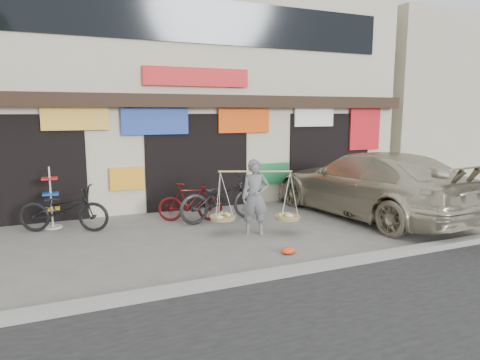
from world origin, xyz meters
name	(u,v)px	position (x,y,z in m)	size (l,w,h in m)	color
ground	(249,241)	(0.00, 0.00, 0.00)	(70.00, 70.00, 0.00)	slate
kerb	(297,270)	(0.00, -2.00, 0.06)	(70.00, 0.25, 0.12)	gray
shophouse_block	(170,91)	(0.00, 6.42, 3.45)	(14.00, 6.32, 7.00)	beige
neighbor_east	(445,102)	(13.50, 7.00, 3.20)	(12.00, 7.00, 6.40)	#B6AE97
street_vendor	(255,200)	(0.35, 0.45, 0.79)	(1.91, 1.12, 1.71)	slate
bike_0	(64,209)	(-3.61, 2.40, 0.54)	(0.72, 2.05, 1.08)	black
bike_1	(190,202)	(-0.64, 2.19, 0.49)	(0.46, 1.63, 0.98)	#500D0D
bike_2	(221,198)	(0.08, 1.88, 0.59)	(0.79, 2.26, 1.19)	black
suv	(369,184)	(3.87, 0.83, 0.86)	(3.07, 6.19, 1.73)	#B5AE92
display_rack	(51,204)	(-3.87, 2.85, 0.60)	(0.41, 0.41, 1.48)	silver
red_bag	(288,250)	(0.36, -1.06, 0.07)	(0.31, 0.25, 0.14)	#EF4616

